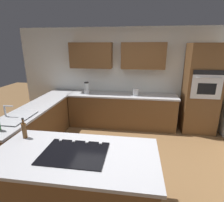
{
  "coord_description": "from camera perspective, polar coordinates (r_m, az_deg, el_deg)",
  "views": [
    {
      "loc": [
        -0.28,
        2.84,
        2.12
      ],
      "look_at": [
        0.25,
        -0.88,
        0.97
      ],
      "focal_mm": 28.67,
      "sensor_mm": 36.0,
      "label": 1
    }
  ],
  "objects": [
    {
      "name": "ground_plane",
      "position": [
        3.55,
        2.16,
        -19.58
      ],
      "size": [
        14.0,
        14.0,
        0.0
      ],
      "primitive_type": "plane",
      "color": "brown"
    },
    {
      "name": "wall_back",
      "position": [
        4.94,
        4.12,
        9.13
      ],
      "size": [
        6.0,
        0.44,
        2.6
      ],
      "color": "silver",
      "rests_on": "ground"
    },
    {
      "name": "lower_cabinets_back",
      "position": [
        4.87,
        3.18,
        -3.23
      ],
      "size": [
        2.8,
        0.6,
        0.86
      ],
      "primitive_type": "cube",
      "color": "brown",
      "rests_on": "ground"
    },
    {
      "name": "countertop_back",
      "position": [
        4.74,
        3.27,
        1.88
      ],
      "size": [
        2.84,
        0.64,
        0.04
      ],
      "primitive_type": "cube",
      "color": "#B2B2B7",
      "rests_on": "lower_cabinets_back"
    },
    {
      "name": "lower_cabinets_side",
      "position": [
        4.33,
        -21.86,
        -7.22
      ],
      "size": [
        0.6,
        2.9,
        0.86
      ],
      "primitive_type": "cube",
      "color": "brown",
      "rests_on": "ground"
    },
    {
      "name": "countertop_side",
      "position": [
        4.17,
        -22.54,
        -1.56
      ],
      "size": [
        0.64,
        2.94,
        0.04
      ],
      "primitive_type": "cube",
      "color": "#B2B2B7",
      "rests_on": "lower_cabinets_side"
    },
    {
      "name": "island_base",
      "position": [
        2.54,
        -11.2,
        -24.97
      ],
      "size": [
        1.91,
        0.91,
        0.86
      ],
      "primitive_type": "cube",
      "color": "brown",
      "rests_on": "ground"
    },
    {
      "name": "island_top",
      "position": [
        2.27,
        -11.88,
        -16.47
      ],
      "size": [
        1.99,
        0.99,
        0.04
      ],
      "primitive_type": "cube",
      "color": "#B2B2B7",
      "rests_on": "island_base"
    },
    {
      "name": "wall_oven",
      "position": [
        4.92,
        26.59,
        3.3
      ],
      "size": [
        0.8,
        0.66,
        2.19
      ],
      "color": "brown",
      "rests_on": "ground"
    },
    {
      "name": "sink_unit",
      "position": [
        3.61,
        -28.35,
        -4.52
      ],
      "size": [
        0.46,
        0.7,
        0.23
      ],
      "color": "#515456",
      "rests_on": "countertop_side"
    },
    {
      "name": "cooktop",
      "position": [
        2.26,
        -11.87,
        -15.81
      ],
      "size": [
        0.76,
        0.56,
        0.03
      ],
      "color": "black",
      "rests_on": "island_top"
    },
    {
      "name": "blender",
      "position": [
        4.83,
        -8.08,
        3.91
      ],
      "size": [
        0.15,
        0.15,
        0.31
      ],
      "color": "silver",
      "rests_on": "countertop_back"
    },
    {
      "name": "kettle",
      "position": [
        4.65,
        7.55,
        2.91
      ],
      "size": [
        0.16,
        0.16,
        0.19
      ],
      "primitive_type": "cylinder",
      "color": "#B7BABF",
      "rests_on": "countertop_back"
    },
    {
      "name": "oil_bottle",
      "position": [
        2.76,
        -26.19,
        -8.29
      ],
      "size": [
        0.06,
        0.06,
        0.29
      ],
      "color": "brown",
      "rests_on": "island_top"
    }
  ]
}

